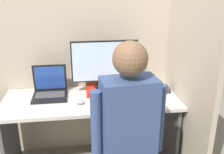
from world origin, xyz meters
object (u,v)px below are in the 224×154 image
Objects in this scene: stapler at (166,89)px; monitor at (105,63)px; person at (129,135)px; carrot_toy at (100,104)px; laptop at (50,90)px; coffee_mug at (144,86)px; paper_box at (105,89)px.

monitor is at bearing 174.94° from stapler.
carrot_toy is at bearing 102.11° from person.
laptop is at bearing -176.96° from monitor.
carrot_toy is (0.43, -0.26, -0.03)m from laptop.
stapler is 0.69m from carrot_toy.
laptop reaches higher than carrot_toy.
coffee_mug is at bearing 29.57° from carrot_toy.
carrot_toy is 0.10× the size of person.
person reaches higher than laptop.
paper_box is at bearing 2.72° from laptop.
monitor reaches higher than laptop.
laptop is at bearing -177.28° from paper_box.
monitor is 0.43m from coffee_mug.
laptop reaches higher than stapler.
person is (0.56, -0.86, 0.03)m from laptop.
coffee_mug is at bearing 175.86° from stapler.
person is (0.06, -0.89, -0.19)m from monitor.
person is (0.06, -0.88, 0.06)m from paper_box.
laptop is 2.18× the size of carrot_toy.
laptop is 1.02m from person.
laptop is (-0.50, -0.03, -0.23)m from monitor.
paper_box is 1.15× the size of laptop.
paper_box reaches higher than stapler.
paper_box is at bearing 174.85° from coffee_mug.
coffee_mug reaches higher than paper_box.
paper_box is 0.89m from person.
monitor reaches higher than paper_box.
laptop is at bearing 148.78° from carrot_toy.
coffee_mug is (0.37, -0.03, 0.02)m from paper_box.
person is at bearing -86.42° from monitor.
laptop is 2.91× the size of coffee_mug.
monitor is 0.64m from stapler.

